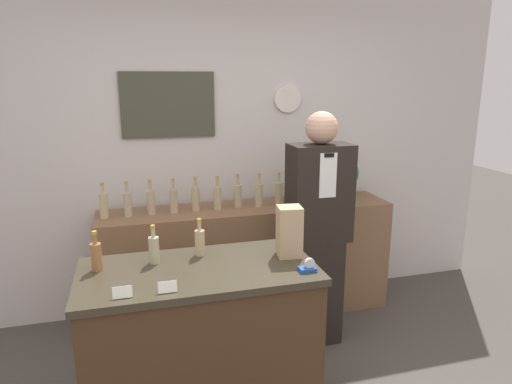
{
  "coord_description": "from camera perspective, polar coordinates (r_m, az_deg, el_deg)",
  "views": [
    {
      "loc": [
        -0.68,
        -1.75,
        1.95
      ],
      "look_at": [
        0.12,
        1.12,
        1.21
      ],
      "focal_mm": 32.0,
      "sensor_mm": 36.0,
      "label": 1
    }
  ],
  "objects": [
    {
      "name": "shelf_bottle_7",
      "position": [
        3.71,
        0.37,
        -0.26
      ],
      "size": [
        0.06,
        0.06,
        0.27
      ],
      "color": "tan",
      "rests_on": "back_shelf"
    },
    {
      "name": "display_counter",
      "position": [
        2.74,
        -6.88,
        -18.67
      ],
      "size": [
        1.27,
        0.65,
        0.96
      ],
      "color": "#422B19",
      "rests_on": "ground_plane"
    },
    {
      "name": "price_card_right",
      "position": [
        2.26,
        -11.0,
        -11.57
      ],
      "size": [
        0.09,
        0.02,
        0.06
      ],
      "color": "white",
      "rests_on": "display_counter"
    },
    {
      "name": "counter_bottle_2",
      "position": [
        2.66,
        -7.04,
        -6.17
      ],
      "size": [
        0.06,
        0.06,
        0.22
      ],
      "color": "tan",
      "rests_on": "display_counter"
    },
    {
      "name": "shelf_bottle_4",
      "position": [
        3.62,
        -7.57,
        -0.74
      ],
      "size": [
        0.06,
        0.06,
        0.27
      ],
      "color": "tan",
      "rests_on": "back_shelf"
    },
    {
      "name": "shelf_bottle_6",
      "position": [
        3.69,
        -2.28,
        -0.36
      ],
      "size": [
        0.06,
        0.06,
        0.27
      ],
      "color": "tan",
      "rests_on": "back_shelf"
    },
    {
      "name": "counter_bottle_1",
      "position": [
        2.59,
        -12.63,
        -6.95
      ],
      "size": [
        0.06,
        0.06,
        0.22
      ],
      "color": "tan",
      "rests_on": "display_counter"
    },
    {
      "name": "back_shelf",
      "position": [
        3.87,
        -0.97,
        -8.57
      ],
      "size": [
        2.38,
        0.47,
        0.94
      ],
      "color": "brown",
      "rests_on": "ground_plane"
    },
    {
      "name": "tape_dispenser",
      "position": [
        2.46,
        6.53,
        -9.32
      ],
      "size": [
        0.09,
        0.06,
        0.07
      ],
      "color": "#1E4799",
      "rests_on": "display_counter"
    },
    {
      "name": "shelf_bottle_3",
      "position": [
        3.59,
        -10.26,
        -0.98
      ],
      "size": [
        0.06,
        0.06,
        0.27
      ],
      "color": "tan",
      "rests_on": "back_shelf"
    },
    {
      "name": "shelf_bottle_1",
      "position": [
        3.57,
        -15.75,
        -1.37
      ],
      "size": [
        0.06,
        0.06,
        0.27
      ],
      "color": "tan",
      "rests_on": "back_shelf"
    },
    {
      "name": "price_card_left",
      "position": [
        2.26,
        -16.36,
        -11.93
      ],
      "size": [
        0.09,
        0.02,
        0.06
      ],
      "color": "white",
      "rests_on": "display_counter"
    },
    {
      "name": "shelf_bottle_8",
      "position": [
        3.77,
        2.86,
        -0.06
      ],
      "size": [
        0.06,
        0.06,
        0.27
      ],
      "color": "tan",
      "rests_on": "back_shelf"
    },
    {
      "name": "shelf_bottle_10",
      "position": [
        3.86,
        7.83,
        0.18
      ],
      "size": [
        0.06,
        0.06,
        0.27
      ],
      "color": "tan",
      "rests_on": "back_shelf"
    },
    {
      "name": "shelf_bottle_0",
      "position": [
        3.58,
        -18.51,
        -1.55
      ],
      "size": [
        0.06,
        0.06,
        0.27
      ],
      "color": "tan",
      "rests_on": "back_shelf"
    },
    {
      "name": "back_wall",
      "position": [
        3.86,
        -5.27,
        5.04
      ],
      "size": [
        5.2,
        0.09,
        2.7
      ],
      "color": "silver",
      "rests_on": "ground_plane"
    },
    {
      "name": "paper_bag",
      "position": [
        2.61,
        4.19,
        -4.94
      ],
      "size": [
        0.15,
        0.14,
        0.29
      ],
      "color": "tan",
      "rests_on": "display_counter"
    },
    {
      "name": "counter_bottle_0",
      "position": [
        2.58,
        -19.34,
        -7.53
      ],
      "size": [
        0.06,
        0.06,
        0.22
      ],
      "color": "#9D6539",
      "rests_on": "display_counter"
    },
    {
      "name": "shelf_bottle_2",
      "position": [
        3.59,
        -13.01,
        -1.12
      ],
      "size": [
        0.06,
        0.06,
        0.27
      ],
      "color": "tan",
      "rests_on": "back_shelf"
    },
    {
      "name": "shelf_bottle_5",
      "position": [
        3.63,
        -4.84,
        -0.63
      ],
      "size": [
        0.06,
        0.06,
        0.27
      ],
      "color": "tan",
      "rests_on": "back_shelf"
    },
    {
      "name": "shelf_bottle_9",
      "position": [
        3.82,
        5.31,
        0.11
      ],
      "size": [
        0.06,
        0.06,
        0.27
      ],
      "color": "tan",
      "rests_on": "back_shelf"
    },
    {
      "name": "potted_plant",
      "position": [
        3.98,
        10.49,
        2.22
      ],
      "size": [
        0.31,
        0.31,
        0.39
      ],
      "color": "#B27047",
      "rests_on": "back_shelf"
    },
    {
      "name": "shopkeeper",
      "position": [
        3.37,
        7.77,
        -4.93
      ],
      "size": [
        0.44,
        0.28,
        1.74
      ],
      "color": "black",
      "rests_on": "ground_plane"
    }
  ]
}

